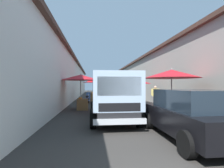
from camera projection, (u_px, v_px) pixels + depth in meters
The scene contains 13 objects.
ground at pixel (114, 103), 15.59m from camera, with size 90.00×90.00×0.00m, color #33302D.
building_left_whitewash at pixel (37, 79), 17.05m from camera, with size 49.80×7.50×4.51m.
building_right_concrete at pixel (179, 77), 18.65m from camera, with size 49.80×7.50×4.91m.
fruit_stall_near_left at pixel (134, 83), 14.45m from camera, with size 2.74×2.74×2.27m.
fruit_stall_far_left at pixel (81, 81), 11.53m from camera, with size 2.67×2.67×2.38m.
fruit_stall_mid_lane at pixel (172, 78), 8.83m from camera, with size 2.83×2.83×2.46m.
fruit_stall_far_right at pixel (95, 83), 17.32m from camera, with size 2.49×2.49×2.31m.
hatchback_car at pixel (190, 114), 5.17m from camera, with size 3.92×1.94×1.45m.
delivery_truck at pixel (114, 99), 7.18m from camera, with size 4.92×1.98×2.08m.
vendor_by_crates at pixel (155, 95), 13.30m from camera, with size 0.32×0.61×1.56m.
vendor_in_shade at pixel (100, 95), 11.75m from camera, with size 0.35×0.62×1.66m.
parked_scooter at pixel (88, 98), 15.54m from camera, with size 1.69×0.40×1.14m.
plastic_stool at pixel (99, 100), 14.77m from camera, with size 0.30×0.30×0.43m.
Camera 1 is at (-1.99, 1.86, 1.56)m, focal length 27.98 mm.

